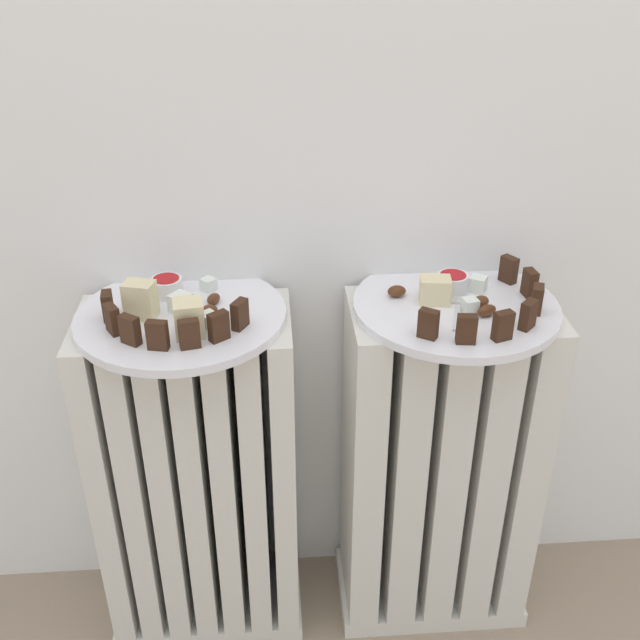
{
  "coord_description": "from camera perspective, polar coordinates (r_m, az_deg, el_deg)",
  "views": [
    {
      "loc": [
        -0.07,
        -0.61,
        1.07
      ],
      "look_at": [
        0.0,
        0.28,
        0.56
      ],
      "focal_mm": 41.67,
      "sensor_mm": 36.0,
      "label": 1
    }
  ],
  "objects": [
    {
      "name": "dark_cake_slice_left_4",
      "position": [
        0.93,
        -10.01,
        -1.06
      ],
      "size": [
        0.03,
        0.02,
        0.04
      ],
      "primitive_type": "cube",
      "rotation": [
        0.0,
        0.0,
        0.22
      ],
      "color": "#382114",
      "rests_on": "plate_left"
    },
    {
      "name": "dark_cake_slice_right_0",
      "position": [
        0.95,
        8.31,
        -0.3
      ],
      "size": [
        0.03,
        0.02,
        0.04
      ],
      "primitive_type": "cube",
      "rotation": [
        0.0,
        0.0,
        -0.58
      ],
      "color": "#382114",
      "rests_on": "plate_right"
    },
    {
      "name": "dark_cake_slice_right_5",
      "position": [
        1.08,
        15.8,
        2.74
      ],
      "size": [
        0.02,
        0.03,
        0.04
      ],
      "primitive_type": "cube",
      "rotation": [
        0.0,
        0.0,
        1.69
      ],
      "color": "#382114",
      "rests_on": "plate_right"
    },
    {
      "name": "radiator_right",
      "position": [
        1.21,
        9.09,
        -11.31
      ],
      "size": [
        0.31,
        0.17,
        0.57
      ],
      "color": "silver",
      "rests_on": "ground_plane"
    },
    {
      "name": "dark_cake_slice_left_3",
      "position": [
        0.93,
        -12.38,
        -1.16
      ],
      "size": [
        0.03,
        0.02,
        0.04
      ],
      "primitive_type": "cube",
      "rotation": [
        0.0,
        0.0,
        -0.2
      ],
      "color": "#382114",
      "rests_on": "plate_left"
    },
    {
      "name": "marble_cake_slice_right_0",
      "position": [
        1.03,
        8.82,
        2.27
      ],
      "size": [
        0.04,
        0.04,
        0.04
      ],
      "primitive_type": "cube",
      "rotation": [
        0.0,
        0.0,
        -0.12
      ],
      "color": "beige",
      "rests_on": "plate_right"
    },
    {
      "name": "turkish_delight_left_1",
      "position": [
        1.07,
        -8.55,
        2.71
      ],
      "size": [
        0.03,
        0.03,
        0.02
      ],
      "primitive_type": "cube",
      "rotation": [
        0.0,
        0.0,
        0.83
      ],
      "color": "white",
      "rests_on": "plate_left"
    },
    {
      "name": "dark_cake_slice_left_0",
      "position": [
        1.02,
        -15.99,
        1.04
      ],
      "size": [
        0.02,
        0.03,
        0.04
      ],
      "primitive_type": "cube",
      "rotation": [
        0.0,
        0.0,
        -1.46
      ],
      "color": "#382114",
      "rests_on": "plate_left"
    },
    {
      "name": "dark_cake_slice_right_2",
      "position": [
        0.96,
        13.87,
        -0.44
      ],
      "size": [
        0.03,
        0.02,
        0.04
      ],
      "primitive_type": "cube",
      "rotation": [
        0.0,
        0.0,
        0.33
      ],
      "color": "#382114",
      "rests_on": "plate_right"
    },
    {
      "name": "plate_left",
      "position": [
        1.02,
        -10.6,
        0.29
      ],
      "size": [
        0.29,
        0.29,
        0.01
      ],
      "primitive_type": "cylinder",
      "color": "white",
      "rests_on": "radiator_left"
    },
    {
      "name": "radiator_left",
      "position": [
        1.19,
        -9.28,
        -12.19
      ],
      "size": [
        0.31,
        0.17,
        0.57
      ],
      "color": "silver",
      "rests_on": "ground_plane"
    },
    {
      "name": "dark_cake_slice_right_6",
      "position": [
        1.11,
        14.29,
        3.78
      ],
      "size": [
        0.02,
        0.03,
        0.04
      ],
      "primitive_type": "cube",
      "rotation": [
        0.0,
        0.0,
        2.15
      ],
      "color": "#382114",
      "rests_on": "plate_right"
    },
    {
      "name": "fork",
      "position": [
        1.02,
        10.52,
        0.79
      ],
      "size": [
        0.04,
        0.1,
        0.0
      ],
      "color": "silver",
      "rests_on": "plate_right"
    },
    {
      "name": "turkish_delight_right_1",
      "position": [
        1.08,
        12.04,
        2.73
      ],
      "size": [
        0.03,
        0.03,
        0.02
      ],
      "primitive_type": "cube",
      "rotation": [
        0.0,
        0.0,
        1.02
      ],
      "color": "white",
      "rests_on": "plate_right"
    },
    {
      "name": "medjool_date_left_0",
      "position": [
        1.03,
        -8.18,
        1.62
      ],
      "size": [
        0.02,
        0.03,
        0.01
      ],
      "primitive_type": "ellipsoid",
      "rotation": [
        0.0,
        0.0,
        1.13
      ],
      "color": "#4C2814",
      "rests_on": "plate_left"
    },
    {
      "name": "dark_cake_slice_right_3",
      "position": [
        0.99,
        15.7,
        0.38
      ],
      "size": [
        0.03,
        0.03,
        0.04
      ],
      "primitive_type": "cube",
      "rotation": [
        0.0,
        0.0,
        0.78
      ],
      "color": "#382114",
      "rests_on": "plate_right"
    },
    {
      "name": "jam_bowl_right",
      "position": [
        1.07,
        10.14,
        2.9
      ],
      "size": [
        0.04,
        0.04,
        0.03
      ],
      "color": "white",
      "rests_on": "plate_right"
    },
    {
      "name": "dark_cake_slice_left_5",
      "position": [
        0.94,
        -7.79,
        -0.49
      ],
      "size": [
        0.03,
        0.03,
        0.04
      ],
      "primitive_type": "cube",
      "rotation": [
        0.0,
        0.0,
        0.63
      ],
      "color": "#382114",
      "rests_on": "plate_left"
    },
    {
      "name": "medjool_date_right_0",
      "position": [
        1.04,
        12.25,
        1.41
      ],
      "size": [
        0.03,
        0.03,
        0.01
      ],
      "primitive_type": "ellipsoid",
      "rotation": [
        0.0,
        0.0,
        0.51
      ],
      "color": "#4C2814",
      "rests_on": "plate_right"
    },
    {
      "name": "plate_right",
      "position": [
        1.05,
        10.36,
        1.04
      ],
      "size": [
        0.29,
        0.29,
        0.01
      ],
      "primitive_type": "cylinder",
      "color": "white",
      "rests_on": "radiator_right"
    },
    {
      "name": "turkish_delight_left_2",
      "position": [
        0.98,
        -8.58,
        0.07
      ],
      "size": [
        0.03,
        0.03,
        0.02
      ],
      "primitive_type": "cube",
      "rotation": [
        0.0,
        0.0,
        0.65
      ],
      "color": "white",
      "rests_on": "plate_left"
    },
    {
      "name": "turkish_delight_right_0",
      "position": [
        1.02,
        11.44,
        1.11
      ],
      "size": [
        0.02,
        0.02,
        0.02
      ],
      "primitive_type": "cube",
      "rotation": [
        0.0,
        0.0,
        0.21
      ],
      "color": "white",
      "rests_on": "plate_right"
    },
    {
      "name": "jam_bowl_left",
      "position": [
        1.06,
        -11.68,
        2.59
      ],
      "size": [
        0.04,
        0.04,
        0.03
      ],
      "color": "white",
      "rests_on": "plate_left"
    },
    {
      "name": "turkish_delight_left_0",
      "position": [
        1.02,
        -10.64,
        1.3
      ],
      "size": [
        0.04,
        0.04,
        0.03
      ],
      "primitive_type": "cube",
      "rotation": [
        0.0,
        0.0,
        0.93
      ],
      "color": "white",
      "rests_on": "plate_left"
    },
    {
      "name": "dark_cake_slice_right_4",
      "position": [
        1.04,
        16.34,
        1.53
      ],
      "size": [
        0.02,
        0.03,
        0.04
      ],
      "primitive_type": "cube",
      "rotation": [
        0.0,
        0.0,
        1.24
      ],
      "color": "#382114",
      "rests_on": "plate_right"
    },
    {
      "name": "dark_cake_slice_right_1",
      "position": [
        0.94,
        11.19,
        -0.7
      ],
      "size": [
        0.03,
        0.02,
        0.04
      ],
      "primitive_type": "cube",
      "rotation": [
        0.0,
        0.0,
        -0.12
      ],
      "color": "#382114",
      "rests_on": "plate_right"
    },
    {
      "name": "marble_cake_slice_left_1",
      "position": [
        1.01,
        -13.63,
        1.52
      ],
      "size": [
        0.05,
        0.04,
        0.05
      ],
      "primitive_type": "cube",
      "rotation": [
        0.0,
        0.0,
        -0.26
      ],
      "color": "beige",
      "rests_on": "plate_left"
    },
    {
      "name": "dark_cake_slice_left_6",
      "position": [
        0.96,
        -6.18,
        0.43
      ],
      "size": [
        0.02,
        0.03,
        0.04
      ],
      "primitive_type": "cube",
      "rotation": [
        0.0,
        0.0,
        1.05
      ],
      "color": "#382114",
      "rests_on": "plate_left"
    },
    {
      "name": "medjool_date_left_1",
      "position": [
        1.0,
        -8.49,
        0.68
      ],
      "size": [
        0.03,
        0.03,
        0.02
      ],
      "primitive_type": "ellipsoid",
      "rotation": [
        0.0,
        0.0,
        0.29
      ],
      "color": "#4C2814",
      "rests_on": "plate_left"
    },
    {
      "name": "medjool_date_right_2",
      "position": [
        1.05,
        5.91,
        2.22
      ],
      "size": [
        0.03,
        0.02,
        0.02
      ],
      "primitive_type": "ellipsoid",
      "rotation": [
        0.0,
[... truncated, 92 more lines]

